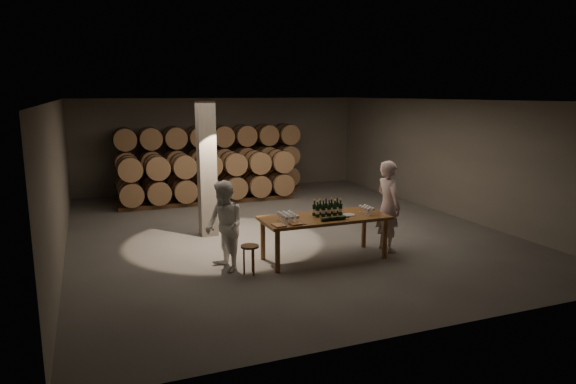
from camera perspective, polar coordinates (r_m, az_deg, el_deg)
name	(u,v)px	position (r m, az deg, el deg)	size (l,w,h in m)	color
room	(207,169)	(12.29, -9.01, 2.52)	(12.00, 12.00, 12.00)	#54514F
tasting_table	(324,221)	(10.50, 4.06, -3.28)	(2.60, 1.10, 0.90)	brown
barrel_stack_back	(210,159)	(17.44, -8.61, 3.66)	(6.26, 0.95, 2.31)	brown
barrel_stack_front	(209,177)	(16.06, -8.81, 1.70)	(5.48, 0.95, 1.57)	brown
bottle_cluster	(327,209)	(10.56, 4.41, -1.95)	(0.60, 0.23, 0.34)	black
lying_bottles	(334,218)	(10.16, 5.10, -2.95)	(0.62, 0.08, 0.08)	black
glass_cluster_left	(288,215)	(10.03, 0.00, -2.61)	(0.30, 0.52, 0.17)	silver
glass_cluster_right	(367,208)	(10.81, 8.75, -1.78)	(0.19, 0.41, 0.16)	silver
plate	(349,215)	(10.64, 6.77, -2.52)	(0.26, 0.26, 0.01)	silver
notebook_near	(296,224)	(9.81, 0.90, -3.56)	(0.22, 0.18, 0.03)	#9B6738
notebook_corner	(279,225)	(9.72, -0.99, -3.71)	(0.22, 0.28, 0.02)	#9B6738
pen	(303,224)	(9.81, 1.70, -3.62)	(0.01, 0.01, 0.13)	black
stool	(250,251)	(9.70, -4.26, -6.52)	(0.34, 0.34, 0.57)	brown
person_man	(388,206)	(11.22, 11.07, -1.54)	(0.72, 0.47, 1.97)	beige
person_woman	(224,226)	(9.88, -7.08, -3.79)	(0.85, 0.66, 1.75)	white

